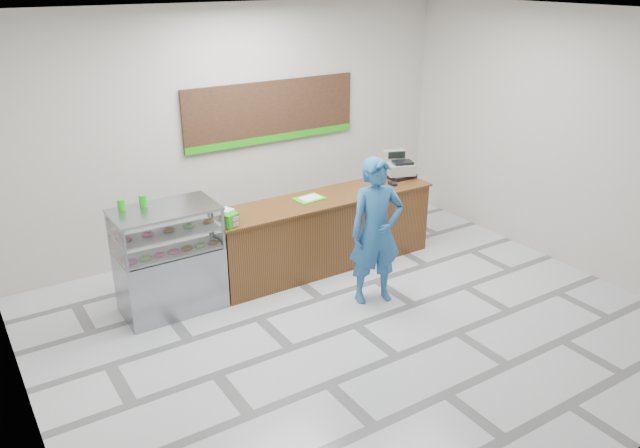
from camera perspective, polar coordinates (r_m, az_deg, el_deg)
floor at (r=7.49m, az=3.30°, el=-9.23°), size 7.00×7.00×0.00m
back_wall at (r=9.23m, az=-7.54°, el=8.60°), size 7.00×0.00×7.00m
ceiling at (r=6.39m, az=4.03°, el=18.55°), size 7.00×7.00×0.00m
sales_counter at (r=8.66m, az=0.33°, el=-0.74°), size 3.26×0.76×1.03m
display_case at (r=7.72m, az=-13.63°, el=-3.15°), size 1.22×0.72×1.33m
menu_board at (r=9.39m, az=-4.42°, el=10.12°), size 2.80×0.06×0.90m
cash_register at (r=9.37m, az=7.18°, el=5.17°), size 0.52×0.53×0.38m
card_terminal at (r=9.02m, az=6.65°, el=3.68°), size 0.10×0.16×0.04m
serving_tray at (r=8.40m, az=-0.98°, el=2.34°), size 0.42×0.32×0.02m
napkin_box at (r=7.79m, az=-8.57°, el=0.87°), size 0.20×0.20×0.13m
straw_cup at (r=7.87m, az=-9.24°, el=1.05°), size 0.09×0.09×0.13m
promo_box at (r=7.57m, az=-8.17°, el=0.35°), size 0.22×0.18×0.16m
donut_decal at (r=8.58m, az=3.96°, el=2.67°), size 0.15×0.15×0.00m
green_cup_left at (r=7.51m, az=-17.71°, el=1.66°), size 0.09×0.09×0.14m
green_cup_right at (r=7.56m, az=-15.87°, el=2.05°), size 0.09×0.09×0.14m
customer at (r=7.66m, az=5.15°, el=-0.69°), size 0.78×0.62×1.86m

